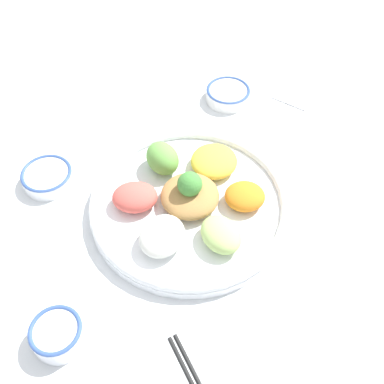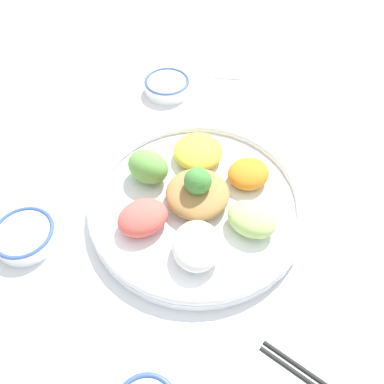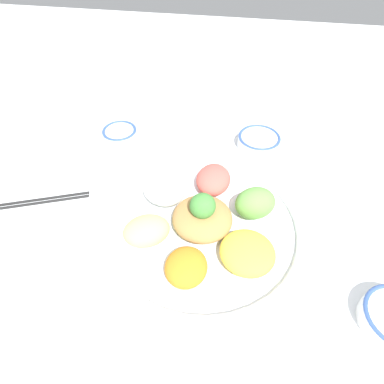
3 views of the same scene
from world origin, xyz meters
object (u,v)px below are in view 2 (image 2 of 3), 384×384
at_px(sauce_bowl_red, 25,235).
at_px(rice_bowl_blue, 167,85).
at_px(salad_platter, 197,199).
at_px(serving_spoon_main, 240,78).

xyz_separation_m(sauce_bowl_red, rice_bowl_blue, (0.22, -0.42, 0.00)).
xyz_separation_m(salad_platter, rice_bowl_blue, (0.32, -0.13, -0.01)).
bearing_deg(salad_platter, rice_bowl_blue, -22.13).
distance_m(salad_platter, rice_bowl_blue, 0.35).
bearing_deg(rice_bowl_blue, serving_spoon_main, -107.42).
distance_m(rice_bowl_blue, serving_spoon_main, 0.19).
height_order(salad_platter, rice_bowl_blue, salad_platter).
bearing_deg(salad_platter, serving_spoon_main, -49.17).
relative_size(sauce_bowl_red, serving_spoon_main, 0.89).
relative_size(sauce_bowl_red, rice_bowl_blue, 0.98).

